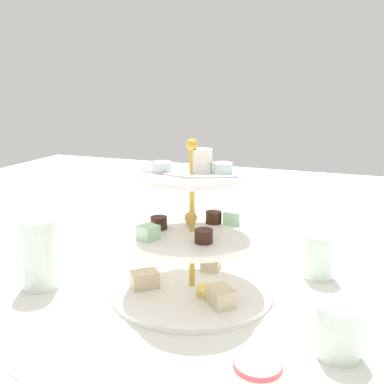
% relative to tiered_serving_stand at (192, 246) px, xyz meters
% --- Properties ---
extents(ground_plane, '(2.40, 2.40, 0.00)m').
position_rel_tiered_serving_stand_xyz_m(ground_plane, '(-0.00, -0.00, -0.09)').
color(ground_plane, silver).
extents(tiered_serving_stand, '(0.29, 0.29, 0.28)m').
position_rel_tiered_serving_stand_xyz_m(tiered_serving_stand, '(0.00, 0.00, 0.00)').
color(tiered_serving_stand, white).
rests_on(tiered_serving_stand, ground_plane).
extents(water_glass_tall_right, '(0.07, 0.07, 0.13)m').
position_rel_tiered_serving_stand_xyz_m(water_glass_tall_right, '(-0.27, -0.08, -0.02)').
color(water_glass_tall_right, silver).
rests_on(water_glass_tall_right, ground_plane).
extents(water_glass_short_left, '(0.06, 0.06, 0.07)m').
position_rel_tiered_serving_stand_xyz_m(water_glass_short_left, '(0.26, -0.11, -0.05)').
color(water_glass_short_left, silver).
rests_on(water_glass_short_left, ground_plane).
extents(teacup_with_saucer, '(0.09, 0.09, 0.05)m').
position_rel_tiered_serving_stand_xyz_m(teacup_with_saucer, '(0.17, -0.24, -0.06)').
color(teacup_with_saucer, white).
rests_on(teacup_with_saucer, ground_plane).
extents(butter_knife_left, '(0.16, 0.09, 0.00)m').
position_rel_tiered_serving_stand_xyz_m(butter_knife_left, '(-0.15, 0.29, -0.08)').
color(butter_knife_left, silver).
rests_on(butter_knife_left, ground_plane).
extents(water_glass_mid_back, '(0.06, 0.06, 0.09)m').
position_rel_tiered_serving_stand_xyz_m(water_glass_mid_back, '(0.21, 0.14, -0.04)').
color(water_glass_mid_back, silver).
rests_on(water_glass_mid_back, ground_plane).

